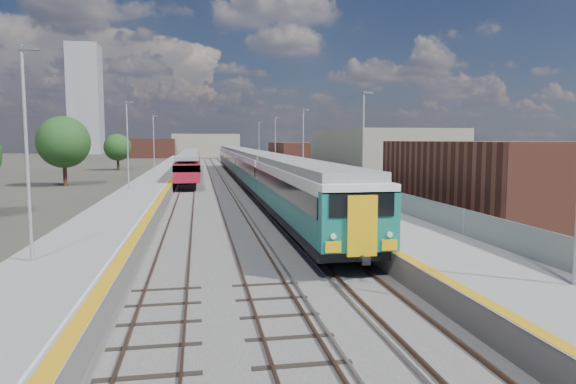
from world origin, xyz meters
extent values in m
plane|color=#47443A|center=(0.00, 50.00, 0.00)|extent=(320.00, 320.00, 0.00)
cube|color=#565451|center=(-2.25, 52.50, 0.03)|extent=(10.50, 155.00, 0.06)
cube|color=#4C3323|center=(0.78, 55.00, 0.11)|extent=(0.07, 160.00, 0.14)
cube|color=#4C3323|center=(2.22, 55.00, 0.11)|extent=(0.07, 160.00, 0.14)
cube|color=#4C3323|center=(-2.72, 55.00, 0.11)|extent=(0.07, 160.00, 0.14)
cube|color=#4C3323|center=(-1.28, 55.00, 0.11)|extent=(0.07, 160.00, 0.14)
cube|color=#4C3323|center=(-6.22, 55.00, 0.11)|extent=(0.07, 160.00, 0.14)
cube|color=#4C3323|center=(-4.78, 55.00, 0.11)|extent=(0.07, 160.00, 0.14)
cube|color=gray|center=(0.45, 55.00, 0.10)|extent=(0.08, 160.00, 0.10)
cube|color=gray|center=(-0.95, 55.00, 0.10)|extent=(0.08, 160.00, 0.10)
cube|color=slate|center=(5.25, 52.50, 0.50)|extent=(4.70, 155.00, 1.00)
cube|color=gray|center=(5.25, 52.50, 1.00)|extent=(4.70, 155.00, 0.03)
cube|color=orange|center=(3.15, 52.50, 1.02)|extent=(0.40, 155.00, 0.01)
cube|color=gray|center=(7.45, 52.50, 1.60)|extent=(0.06, 155.00, 1.20)
cylinder|color=#9EA0A3|center=(6.60, 22.00, 4.77)|extent=(0.12, 0.12, 7.50)
cube|color=#4C4C4F|center=(6.85, 22.00, 8.42)|extent=(0.70, 0.18, 0.14)
cylinder|color=#9EA0A3|center=(6.60, 42.00, 4.77)|extent=(0.12, 0.12, 7.50)
cube|color=#4C4C4F|center=(6.85, 42.00, 8.42)|extent=(0.70, 0.18, 0.14)
cylinder|color=#9EA0A3|center=(6.60, 62.00, 4.77)|extent=(0.12, 0.12, 7.50)
cube|color=#4C4C4F|center=(6.85, 62.00, 8.42)|extent=(0.70, 0.18, 0.14)
cylinder|color=#9EA0A3|center=(6.60, 82.00, 4.77)|extent=(0.12, 0.12, 7.50)
cube|color=#4C4C4F|center=(6.85, 82.00, 8.42)|extent=(0.70, 0.18, 0.14)
cube|color=slate|center=(-9.05, 52.50, 0.50)|extent=(4.30, 155.00, 1.00)
cube|color=gray|center=(-9.05, 52.50, 1.00)|extent=(4.30, 155.00, 0.03)
cube|color=orange|center=(-7.15, 52.50, 1.02)|extent=(0.45, 155.00, 0.01)
cube|color=silver|center=(-7.50, 52.50, 1.03)|extent=(0.08, 155.00, 0.01)
cylinder|color=#9EA0A3|center=(-10.20, 8.00, 4.77)|extent=(0.12, 0.12, 7.50)
cube|color=#4C4C4F|center=(-9.95, 8.00, 8.42)|extent=(0.70, 0.18, 0.14)
cylinder|color=#9EA0A3|center=(-10.20, 34.00, 4.77)|extent=(0.12, 0.12, 7.50)
cube|color=#4C4C4F|center=(-9.95, 34.00, 8.42)|extent=(0.70, 0.18, 0.14)
cylinder|color=#9EA0A3|center=(-10.20, 60.00, 4.77)|extent=(0.12, 0.12, 7.50)
cube|color=#4C4C4F|center=(-9.95, 60.00, 8.42)|extent=(0.70, 0.18, 0.14)
cube|color=brown|center=(14.00, 18.00, 2.60)|extent=(9.00, 16.00, 5.20)
cube|color=gray|center=(16.00, 45.00, 3.20)|extent=(11.00, 22.00, 6.40)
cube|color=brown|center=(13.00, 78.00, 2.40)|extent=(8.00, 18.00, 4.80)
cube|color=gray|center=(-2.00, 150.00, 3.50)|extent=(20.00, 14.00, 7.00)
cube|color=brown|center=(-18.00, 145.00, 2.80)|extent=(14.00, 12.00, 5.60)
cube|color=gray|center=(-45.00, 190.00, 20.00)|extent=(11.00, 11.00, 40.00)
cube|color=black|center=(1.50, 17.55, 0.94)|extent=(2.91, 20.83, 0.49)
cube|color=#12615D|center=(1.50, 17.55, 1.80)|extent=(3.01, 20.83, 1.22)
cube|color=black|center=(1.50, 17.55, 2.76)|extent=(3.08, 20.83, 0.83)
cube|color=white|center=(1.50, 17.55, 3.42)|extent=(3.01, 20.83, 0.51)
cube|color=gray|center=(1.50, 17.55, 3.87)|extent=(2.67, 20.83, 0.43)
cube|color=black|center=(1.50, 38.88, 0.94)|extent=(2.91, 20.83, 0.49)
cube|color=#12615D|center=(1.50, 38.88, 1.80)|extent=(3.01, 20.83, 1.22)
cube|color=black|center=(1.50, 38.88, 2.76)|extent=(3.08, 20.83, 0.83)
cube|color=white|center=(1.50, 38.88, 3.42)|extent=(3.01, 20.83, 0.51)
cube|color=gray|center=(1.50, 38.88, 3.87)|extent=(2.67, 20.83, 0.43)
cube|color=black|center=(1.50, 60.22, 0.94)|extent=(2.91, 20.83, 0.49)
cube|color=#12615D|center=(1.50, 60.22, 1.80)|extent=(3.01, 20.83, 1.22)
cube|color=black|center=(1.50, 60.22, 2.76)|extent=(3.08, 20.83, 0.83)
cube|color=white|center=(1.50, 60.22, 3.42)|extent=(3.01, 20.83, 0.51)
cube|color=gray|center=(1.50, 60.22, 3.87)|extent=(2.67, 20.83, 0.43)
cube|color=black|center=(1.50, 81.55, 0.94)|extent=(2.91, 20.83, 0.49)
cube|color=#12615D|center=(1.50, 81.55, 1.80)|extent=(3.01, 20.83, 1.22)
cube|color=black|center=(1.50, 81.55, 2.76)|extent=(3.08, 20.83, 0.83)
cube|color=white|center=(1.50, 81.55, 3.42)|extent=(3.01, 20.83, 0.51)
cube|color=gray|center=(1.50, 81.55, 3.87)|extent=(2.67, 20.83, 0.43)
cube|color=#12615D|center=(1.50, 6.86, 2.30)|extent=(2.99, 0.64, 2.24)
cube|color=black|center=(1.50, 6.53, 2.94)|extent=(2.46, 0.06, 0.85)
cube|color=#ECB30F|center=(1.50, 6.47, 2.19)|extent=(1.12, 0.11, 2.24)
cube|color=black|center=(-5.50, 49.39, 0.45)|extent=(1.81, 15.43, 0.63)
cube|color=maroon|center=(-5.50, 49.39, 1.96)|extent=(2.67, 18.15, 1.91)
cube|color=black|center=(-5.50, 49.39, 2.44)|extent=(2.73, 18.15, 0.67)
cube|color=gray|center=(-5.50, 49.39, 3.39)|extent=(2.39, 18.15, 0.38)
cube|color=black|center=(-5.50, 68.04, 0.45)|extent=(1.81, 15.43, 0.63)
cube|color=maroon|center=(-5.50, 68.04, 1.96)|extent=(2.67, 18.15, 1.91)
cube|color=black|center=(-5.50, 68.04, 2.44)|extent=(2.73, 18.15, 0.67)
cube|color=gray|center=(-5.50, 68.04, 3.39)|extent=(2.39, 18.15, 0.38)
cube|color=black|center=(-5.50, 86.68, 0.45)|extent=(1.81, 15.43, 0.63)
cube|color=maroon|center=(-5.50, 86.68, 1.96)|extent=(2.67, 18.15, 1.91)
cube|color=black|center=(-5.50, 86.68, 2.44)|extent=(2.73, 18.15, 0.67)
cube|color=gray|center=(-5.50, 86.68, 3.39)|extent=(2.39, 18.15, 0.38)
cylinder|color=#382619|center=(-19.41, 50.89, 1.39)|extent=(0.44, 0.44, 2.79)
sphere|color=#22461B|center=(-19.41, 50.89, 5.03)|extent=(5.88, 5.88, 5.88)
cylinder|color=#382619|center=(-18.11, 81.70, 1.10)|extent=(0.44, 0.44, 2.21)
sphere|color=#22461B|center=(-18.11, 81.70, 3.99)|extent=(4.66, 4.66, 4.66)
cylinder|color=#382619|center=(20.87, 67.69, 1.01)|extent=(0.44, 0.44, 2.01)
sphere|color=#22461B|center=(20.87, 67.69, 3.63)|extent=(4.25, 4.25, 4.25)
camera|label=1|loc=(-4.31, -11.16, 5.31)|focal=32.00mm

